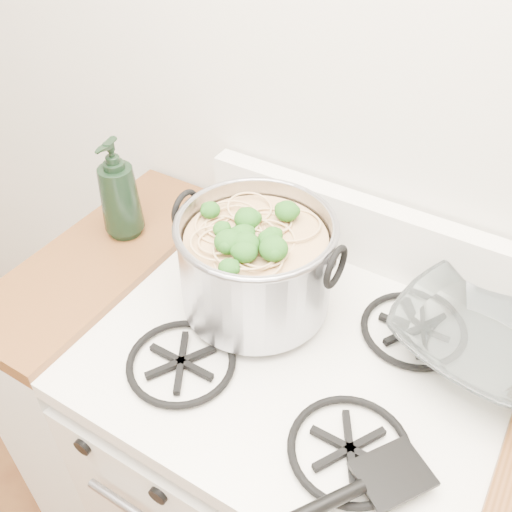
% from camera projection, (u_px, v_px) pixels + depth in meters
% --- Properties ---
extents(gas_range, '(0.76, 0.66, 0.92)m').
position_uv_depth(gas_range, '(290.00, 472.00, 1.40)').
color(gas_range, white).
rests_on(gas_range, ground).
extents(counter_left, '(0.25, 0.65, 0.92)m').
position_uv_depth(counter_left, '(131.00, 378.00, 1.58)').
color(counter_left, silver).
rests_on(counter_left, ground).
extents(stock_pot, '(0.34, 0.31, 0.21)m').
position_uv_depth(stock_pot, '(256.00, 264.00, 1.10)').
color(stock_pot, '#9899A1').
rests_on(stock_pot, gas_range).
extents(spatula, '(0.41, 0.42, 0.02)m').
position_uv_depth(spatula, '(393.00, 471.00, 0.87)').
color(spatula, black).
rests_on(spatula, gas_range).
extents(glass_bowl, '(0.15, 0.15, 0.03)m').
position_uv_depth(glass_bowl, '(482.00, 345.00, 1.05)').
color(glass_bowl, white).
rests_on(glass_bowl, gas_range).
extents(bottle, '(0.11, 0.11, 0.24)m').
position_uv_depth(bottle, '(118.00, 189.00, 1.25)').
color(bottle, black).
rests_on(bottle, counter_left).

